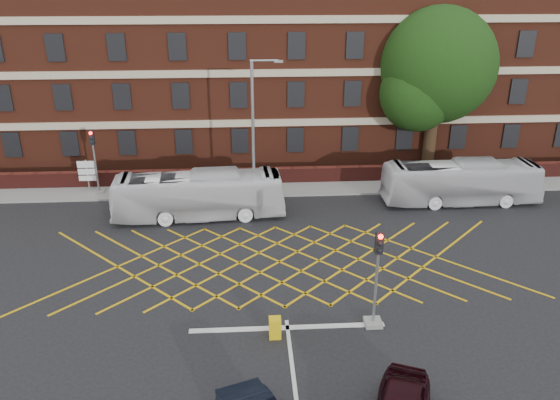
{
  "coord_description": "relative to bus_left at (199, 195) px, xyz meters",
  "views": [
    {
      "loc": [
        -1.44,
        -21.96,
        13.44
      ],
      "look_at": [
        0.0,
        1.5,
        3.57
      ],
      "focal_mm": 35.0,
      "sensor_mm": 36.0,
      "label": 1
    }
  ],
  "objects": [
    {
      "name": "street_lamp",
      "position": [
        3.31,
        1.37,
        1.68
      ],
      "size": [
        2.25,
        1.0,
        8.91
      ],
      "color": "slate",
      "rests_on": "ground"
    },
    {
      "name": "traffic_light_near",
      "position": [
        7.9,
        -11.2,
        0.38
      ],
      "size": [
        0.7,
        0.7,
        4.27
      ],
      "color": "slate",
      "rests_on": "ground"
    },
    {
      "name": "boundary_wall",
      "position": [
        4.36,
        5.3,
        -0.84
      ],
      "size": [
        56.0,
        0.5,
        1.1
      ],
      "primitive_type": "cube",
      "color": "#4B1814",
      "rests_on": "ground"
    },
    {
      "name": "box_junction_hatching",
      "position": [
        4.36,
        -5.7,
        -1.38
      ],
      "size": [
        8.22,
        8.22,
        0.02
      ],
      "primitive_type": "cube",
      "rotation": [
        0.0,
        0.0,
        0.79
      ],
      "color": "#CC990C",
      "rests_on": "ground"
    },
    {
      "name": "utility_cabinet",
      "position": [
        3.83,
        -11.77,
        -0.95
      ],
      "size": [
        0.47,
        0.43,
        0.88
      ],
      "primitive_type": "cube",
      "color": "gold",
      "rests_on": "ground"
    },
    {
      "name": "far_pavement",
      "position": [
        4.36,
        4.3,
        -1.33
      ],
      "size": [
        60.0,
        3.0,
        0.12
      ],
      "primitive_type": "cube",
      "color": "slate",
      "rests_on": "ground"
    },
    {
      "name": "bus_left",
      "position": [
        0.0,
        0.0,
        0.0
      ],
      "size": [
        10.09,
        2.9,
        2.78
      ],
      "primitive_type": "imported",
      "rotation": [
        0.0,
        0.0,
        1.63
      ],
      "color": "silver",
      "rests_on": "ground"
    },
    {
      "name": "direction_signs",
      "position": [
        -7.61,
        4.52,
        -0.01
      ],
      "size": [
        1.1,
        0.16,
        2.2
      ],
      "color": "gray",
      "rests_on": "ground"
    },
    {
      "name": "bus_right",
      "position": [
        16.08,
        1.21,
        -0.03
      ],
      "size": [
        9.74,
        2.33,
        2.71
      ],
      "primitive_type": "imported",
      "rotation": [
        0.0,
        0.0,
        1.58
      ],
      "color": "silver",
      "rests_on": "ground"
    },
    {
      "name": "traffic_light_far",
      "position": [
        -6.87,
        4.13,
        0.38
      ],
      "size": [
        0.7,
        0.7,
        4.27
      ],
      "color": "slate",
      "rests_on": "ground"
    },
    {
      "name": "ground",
      "position": [
        4.36,
        -7.7,
        -1.39
      ],
      "size": [
        120.0,
        120.0,
        0.0
      ],
      "primitive_type": "plane",
      "color": "black",
      "rests_on": "ground"
    },
    {
      "name": "stop_line",
      "position": [
        4.36,
        -11.2,
        -1.38
      ],
      "size": [
        8.0,
        0.3,
        0.02
      ],
      "primitive_type": "cube",
      "color": "silver",
      "rests_on": "ground"
    },
    {
      "name": "victorian_building",
      "position": [
        4.61,
        14.3,
        6.45
      ],
      "size": [
        51.0,
        12.17,
        20.4
      ],
      "color": "#582416",
      "rests_on": "ground"
    },
    {
      "name": "deciduous_tree",
      "position": [
        16.11,
        7.87,
        5.52
      ],
      "size": [
        8.1,
        8.0,
        11.47
      ],
      "color": "black",
      "rests_on": "ground"
    }
  ]
}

